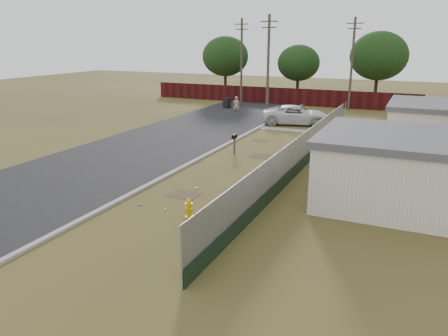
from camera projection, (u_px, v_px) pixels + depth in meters
The scene contains 13 objects.
ground at pixel (241, 169), 24.35m from camera, with size 120.00×120.00×0.00m, color brown.
street at pixel (200, 131), 34.05m from camera, with size 15.10×60.00×0.12m.
chainlink_fence at pixel (301, 157), 23.78m from camera, with size 0.10×27.06×2.02m.
privacy_fence at pixel (276, 96), 48.29m from camera, with size 30.00×0.12×1.80m, color #3F0D10.
utility_poles at pixel (287, 63), 42.50m from camera, with size 12.60×8.24×9.00m.
houses at pixel (435, 147), 22.79m from camera, with size 9.30×17.24×3.10m.
horizon_trees at pixel (339, 63), 43.26m from camera, with size 33.32×31.94×7.78m.
fire_hydrant at pixel (189, 209), 17.59m from camera, with size 0.42×0.42×0.83m.
mailbox at pixel (234, 138), 27.24m from camera, with size 0.19×0.54×1.25m.
pickup_truck at pixel (297, 115), 36.80m from camera, with size 2.62×5.68×1.58m, color silver.
pedestrian at pixel (236, 105), 41.58m from camera, with size 0.64×0.42×1.74m, color tan.
trash_bin at pixel (227, 103), 45.56m from camera, with size 0.82×0.89×1.04m.
scattered_litter at pixel (193, 191), 20.68m from camera, with size 2.66×7.14×0.07m.
Camera 1 is at (8.79, -21.63, 6.98)m, focal length 35.00 mm.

